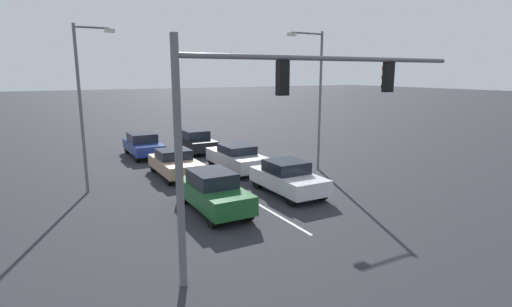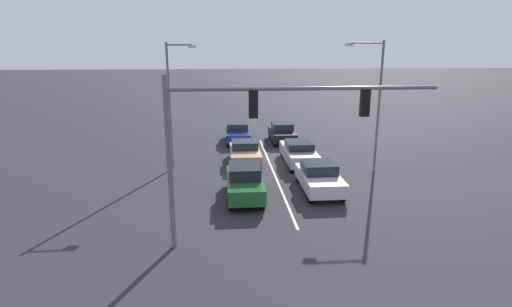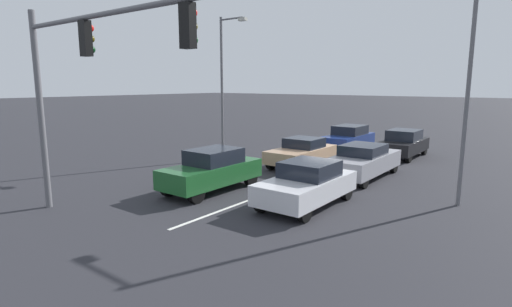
% 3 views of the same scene
% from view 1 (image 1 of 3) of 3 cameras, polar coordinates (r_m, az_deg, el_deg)
% --- Properties ---
extents(ground_plane, '(240.00, 240.00, 0.00)m').
position_cam_1_polar(ground_plane, '(23.05, -7.98, -2.43)').
color(ground_plane, '#28282D').
extents(lane_stripe_left_divider, '(0.12, 16.60, 0.01)m').
position_cam_1_polar(lane_stripe_left_divider, '(20.98, -5.72, -3.75)').
color(lane_stripe_left_divider, silver).
rests_on(lane_stripe_left_divider, ground_plane).
extents(car_silver_leftlane_front, '(1.87, 4.09, 1.52)m').
position_cam_1_polar(car_silver_leftlane_front, '(18.41, 4.56, -3.45)').
color(car_silver_leftlane_front, silver).
rests_on(car_silver_leftlane_front, ground_plane).
extents(car_darkgreen_midlane_front, '(1.73, 4.26, 1.64)m').
position_cam_1_polar(car_darkgreen_midlane_front, '(16.13, -6.09, -5.39)').
color(car_darkgreen_midlane_front, '#1E5928').
rests_on(car_darkgreen_midlane_front, ground_plane).
extents(car_tan_midlane_second, '(1.89, 4.18, 1.43)m').
position_cam_1_polar(car_tan_midlane_second, '(21.92, -11.49, -1.32)').
color(car_tan_midlane_second, tan).
rests_on(car_tan_midlane_second, ground_plane).
extents(car_gray_leftlane_second, '(1.83, 4.72, 1.50)m').
position_cam_1_polar(car_gray_leftlane_second, '(22.69, -2.80, -0.57)').
color(car_gray_leftlane_second, gray).
rests_on(car_gray_leftlane_second, ground_plane).
extents(car_black_leftlane_third, '(1.78, 4.12, 1.56)m').
position_cam_1_polar(car_black_leftlane_third, '(28.26, -8.67, 1.75)').
color(car_black_leftlane_third, black).
rests_on(car_black_leftlane_third, ground_plane).
extents(car_navy_midlane_third, '(1.85, 4.38, 1.54)m').
position_cam_1_polar(car_navy_midlane_third, '(27.61, -15.82, 1.26)').
color(car_navy_midlane_third, navy).
rests_on(car_navy_midlane_third, ground_plane).
extents(traffic_signal_gantry, '(9.73, 0.37, 6.42)m').
position_cam_1_polar(traffic_signal_gantry, '(11.08, 3.27, 7.02)').
color(traffic_signal_gantry, slate).
rests_on(traffic_signal_gantry, ground_plane).
extents(street_lamp_right_shoulder, '(1.76, 0.24, 7.60)m').
position_cam_1_polar(street_lamp_right_shoulder, '(19.63, -23.33, 7.30)').
color(street_lamp_right_shoulder, slate).
rests_on(street_lamp_right_shoulder, ground_plane).
extents(street_lamp_left_shoulder, '(2.28, 0.24, 7.69)m').
position_cam_1_polar(street_lamp_left_shoulder, '(22.63, 8.63, 8.84)').
color(street_lamp_left_shoulder, slate).
rests_on(street_lamp_left_shoulder, ground_plane).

